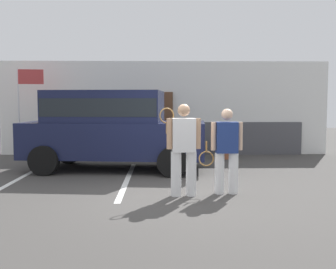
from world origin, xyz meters
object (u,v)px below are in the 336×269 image
(tennis_player_man, at_px, (183,148))
(tennis_player_woman, at_px, (226,150))
(flag_pole, at_px, (25,96))
(potted_plant_by_porch, at_px, (224,146))
(parked_suv, at_px, (111,126))

(tennis_player_man, height_order, tennis_player_woman, tennis_player_man)
(tennis_player_man, xyz_separation_m, flag_pole, (-4.61, 5.08, 1.06))
(flag_pole, bearing_deg, tennis_player_woman, -42.04)
(tennis_player_man, distance_m, potted_plant_by_porch, 5.19)
(parked_suv, bearing_deg, tennis_player_woman, -42.73)
(tennis_player_woman, distance_m, flag_pole, 7.41)
(tennis_player_woman, distance_m, potted_plant_by_porch, 4.82)
(parked_suv, height_order, flag_pole, flag_pole)
(tennis_player_woman, relative_size, flag_pole, 0.58)
(parked_suv, distance_m, flag_pole, 3.66)
(parked_suv, bearing_deg, tennis_player_man, -54.98)
(parked_suv, bearing_deg, potted_plant_by_porch, 35.85)
(parked_suv, relative_size, potted_plant_by_porch, 6.44)
(tennis_player_man, distance_m, tennis_player_woman, 0.85)
(flag_pole, bearing_deg, tennis_player_man, -47.75)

